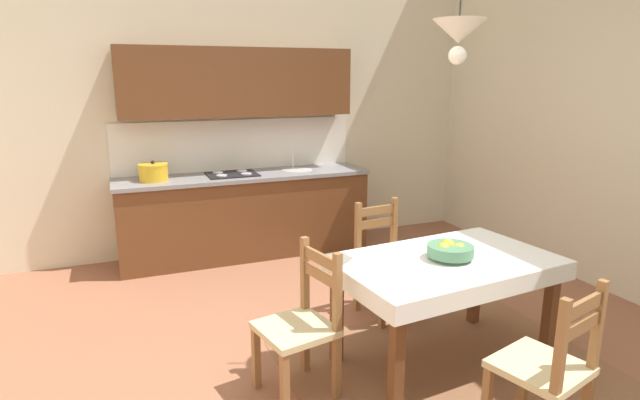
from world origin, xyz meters
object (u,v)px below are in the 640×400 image
object	(u,v)px
fruit_bowl	(450,250)
pendant_lamp	(459,33)
dining_chair_kitchen_side	(385,262)
dining_chair_camera_side	(548,369)
kitchen_cabinetry	(243,177)
dining_chair_tv_side	(301,325)
dining_table	(445,277)

from	to	relation	value
fruit_bowl	pendant_lamp	size ratio (longest dim) A/B	0.37
dining_chair_kitchen_side	dining_chair_camera_side	bearing A→B (deg)	-89.58
kitchen_cabinetry	dining_chair_camera_side	xyz separation A→B (m)	(0.72, -3.57, -0.41)
kitchen_cabinetry	dining_chair_camera_side	distance (m)	3.67
dining_chair_tv_side	fruit_bowl	size ratio (longest dim) A/B	3.10
dining_table	pendant_lamp	size ratio (longest dim) A/B	1.87
dining_table	dining_chair_tv_side	size ratio (longest dim) A/B	1.62
fruit_bowl	dining_chair_tv_side	bearing A→B (deg)	176.27
fruit_bowl	pendant_lamp	bearing A→B (deg)	98.34
dining_chair_tv_side	dining_chair_camera_side	bearing A→B (deg)	-42.17
dining_chair_tv_side	dining_chair_kitchen_side	distance (m)	1.27
dining_table	pendant_lamp	world-z (taller)	pendant_lamp
kitchen_cabinetry	dining_chair_tv_side	size ratio (longest dim) A/B	2.87
dining_chair_tv_side	pendant_lamp	xyz separation A→B (m)	(1.00, -0.03, 1.72)
dining_table	dining_chair_kitchen_side	size ratio (longest dim) A/B	1.62
dining_chair_camera_side	fruit_bowl	xyz separation A→B (m)	(-0.01, 0.86, 0.37)
dining_table	pendant_lamp	xyz separation A→B (m)	(0.01, 0.02, 1.54)
fruit_bowl	pendant_lamp	world-z (taller)	pendant_lamp
pendant_lamp	dining_table	bearing A→B (deg)	-114.73
pendant_lamp	dining_chair_tv_side	bearing A→B (deg)	178.44
kitchen_cabinetry	pendant_lamp	world-z (taller)	pendant_lamp
dining_chair_tv_side	fruit_bowl	bearing A→B (deg)	-3.73
dining_table	pendant_lamp	distance (m)	1.54
dining_chair_kitchen_side	fruit_bowl	distance (m)	0.92
kitchen_cabinetry	dining_chair_kitchen_side	bearing A→B (deg)	-69.35
dining_table	dining_chair_tv_side	world-z (taller)	dining_chair_tv_side
fruit_bowl	dining_table	bearing A→B (deg)	128.00
dining_chair_camera_side	dining_chair_kitchen_side	bearing A→B (deg)	90.42
dining_chair_kitchen_side	dining_chair_tv_side	bearing A→B (deg)	-142.52
kitchen_cabinetry	dining_chair_camera_side	world-z (taller)	kitchen_cabinetry
kitchen_cabinetry	pendant_lamp	distance (m)	3.06
pendant_lamp	fruit_bowl	bearing A→B (deg)	-81.66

